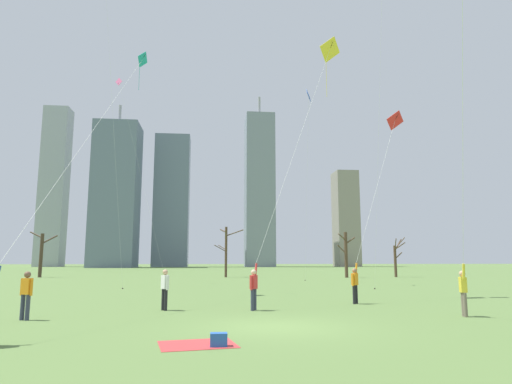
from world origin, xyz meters
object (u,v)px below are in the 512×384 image
Objects in this scene: bare_tree_center at (41,253)px; bystander_far_off_by_trees at (165,287)px; kite_flyer_midfield_left_teal at (41,220)px; bare_tree_rightmost at (346,253)px; kite_flyer_foreground_right_white at (463,183)px; distant_kite_low_near_trees_pink at (125,107)px; bare_tree_far_right_edge at (226,249)px; bare_tree_leftmost at (396,258)px; picnic_spot at (209,342)px; distant_kite_drifting_left_blue at (308,111)px; kite_flyer_midfield_right_red at (363,250)px; kite_flyer_midfield_center_yellow at (281,201)px; bystander_watching_nearby at (26,293)px.

bystander_far_off_by_trees is at bearing -63.63° from bare_tree_center.
kite_flyer_midfield_left_teal is 41.60m from bare_tree_rightmost.
kite_flyer_foreground_right_white is 3.36× the size of bare_tree_center.
bare_tree_rightmost is (23.49, 10.08, -13.15)m from distant_kite_low_near_trees_pink.
distant_kite_low_near_trees_pink is 3.21× the size of bare_tree_far_right_edge.
bare_tree_leftmost is (26.86, 37.01, -0.95)m from kite_flyer_midfield_left_teal.
picnic_spot is at bearing -74.52° from distant_kite_low_near_trees_pink.
bare_tree_far_right_edge is at bearing 112.16° from distant_kite_drifting_left_blue.
picnic_spot is at bearing -126.02° from kite_flyer_midfield_right_red.
kite_flyer_midfield_center_yellow is 2.84× the size of bare_tree_center.
distant_kite_low_near_trees_pink is at bearing 105.48° from picnic_spot.
bystander_watching_nearby reaches higher than picnic_spot.
bare_tree_far_right_edge is (9.85, 12.50, -12.61)m from distant_kite_low_near_trees_pink.
bystander_far_off_by_trees is 0.35× the size of bare_tree_leftmost.
distant_kite_low_near_trees_pink is (-6.24, 21.53, 14.99)m from bystander_far_off_by_trees.
kite_flyer_midfield_left_teal is 0.87× the size of distant_kite_low_near_trees_pink.
kite_flyer_foreground_right_white is at bearing -109.94° from bare_tree_leftmost.
kite_flyer_foreground_right_white reaches higher than bare_tree_center.
kite_flyer_foreground_right_white reaches higher than bare_tree_far_right_edge.
kite_flyer_foreground_right_white is 9.45m from picnic_spot.
kite_flyer_midfield_left_teal reaches higher than bare_tree_center.
kite_flyer_midfield_right_red is at bearing -105.50° from bare_tree_rightmost.
distant_kite_drifting_left_blue is 20.77m from bare_tree_far_right_edge.
kite_flyer_midfield_center_yellow is 10.80m from bystander_watching_nearby.
bare_tree_rightmost is (7.37, 36.85, -1.70)m from kite_flyer_foreground_right_white.
bystander_far_off_by_trees is at bearing -118.61° from bare_tree_rightmost.
kite_flyer_midfield_right_red is 12.70m from picnic_spot.
kite_flyer_midfield_left_teal reaches higher than picnic_spot.
kite_flyer_midfield_left_teal is 10.10× the size of bystander_far_off_by_trees.
distant_kite_low_near_trees_pink is at bearing -156.78° from bare_tree_rightmost.
bare_tree_leftmost is at bearing 54.03° from kite_flyer_midfield_left_teal.
distant_kite_drifting_left_blue is at bearing -117.83° from bare_tree_rightmost.
bare_tree_far_right_edge is at bearing 92.44° from kite_flyer_midfield_center_yellow.
distant_kite_drifting_left_blue is at bearing 59.34° from kite_flyer_midfield_left_teal.
picnic_spot is 0.39× the size of bare_tree_rightmost.
kite_flyer_midfield_left_teal is 1.08× the size of kite_flyer_midfield_center_yellow.
kite_flyer_midfield_center_yellow reaches higher than bare_tree_center.
bystander_far_off_by_trees is 40.12m from bare_tree_leftmost.
bare_tree_rightmost is 1.11× the size of bare_tree_leftmost.
distant_kite_low_near_trees_pink is (-16.11, 26.77, 11.44)m from kite_flyer_foreground_right_white.
kite_flyer_midfield_center_yellow is 4.84m from kite_flyer_midfield_right_red.
kite_flyer_midfield_left_teal reaches higher than bystander_watching_nearby.
kite_flyer_foreground_right_white is 33.28m from distant_kite_low_near_trees_pink.
distant_kite_low_near_trees_pink is (-2.93, 26.08, 12.69)m from kite_flyer_midfield_left_teal.
kite_flyer_foreground_right_white is 1.18× the size of kite_flyer_midfield_center_yellow.
distant_kite_drifting_left_blue reaches higher than picnic_spot.
bare_tree_far_right_edge is (-13.64, 2.42, 0.54)m from bare_tree_rightmost.
kite_flyer_midfield_right_red reaches higher than bare_tree_center.
bystander_far_off_by_trees is at bearing -119.19° from distant_kite_drifting_left_blue.
bystander_watching_nearby is 5.04m from bystander_far_off_by_trees.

